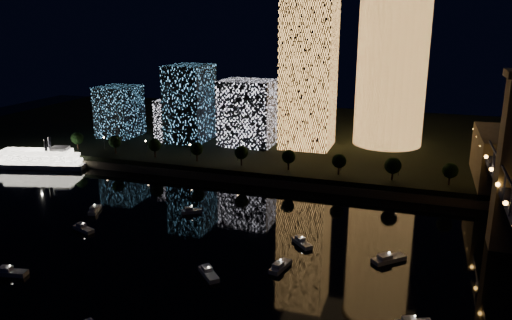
{
  "coord_description": "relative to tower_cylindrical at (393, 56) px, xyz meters",
  "views": [
    {
      "loc": [
        38.08,
        -96.74,
        62.42
      ],
      "look_at": [
        -12.65,
        55.0,
        17.6
      ],
      "focal_mm": 35.0,
      "sensor_mm": 36.0,
      "label": 1
    }
  ],
  "objects": [
    {
      "name": "tower_cylindrical",
      "position": [
        0.0,
        0.0,
        0.0
      ],
      "size": [
        34.0,
        34.0,
        83.38
      ],
      "color": "#FFAB51",
      "rests_on": "far_bank"
    },
    {
      "name": "riverboat",
      "position": [
        -145.55,
        -72.96,
        -43.27
      ],
      "size": [
        46.71,
        20.12,
        13.82
      ],
      "color": "silver",
      "rests_on": "ground"
    },
    {
      "name": "far_bank",
      "position": [
        -23.6,
        14.59,
        -44.31
      ],
      "size": [
        420.0,
        160.0,
        5.0
      ],
      "primitive_type": "cube",
      "color": "black",
      "rests_on": "ground"
    },
    {
      "name": "motorboats",
      "position": [
        -29.41,
        -136.82,
        -46.0
      ],
      "size": [
        110.87,
        72.66,
        2.78
      ],
      "color": "silver",
      "rests_on": "ground"
    },
    {
      "name": "midrise_blocks",
      "position": [
        -91.52,
        -22.67,
        -26.72
      ],
      "size": [
        90.12,
        25.1,
        36.99
      ],
      "color": "silver",
      "rests_on": "far_bank"
    },
    {
      "name": "ground",
      "position": [
        -23.6,
        -145.41,
        -46.81
      ],
      "size": [
        520.0,
        520.0,
        0.0
      ],
      "primitive_type": "plane",
      "color": "black",
      "rests_on": "ground"
    },
    {
      "name": "street_lamps",
      "position": [
        -57.6,
        -51.41,
        -37.79
      ],
      "size": [
        132.7,
        0.7,
        5.65
      ],
      "color": "black",
      "rests_on": "far_bank"
    },
    {
      "name": "seawall",
      "position": [
        -23.6,
        -63.41,
        -45.31
      ],
      "size": [
        420.0,
        6.0,
        3.0
      ],
      "primitive_type": "cube",
      "color": "#6B5E4C",
      "rests_on": "ground"
    },
    {
      "name": "tower_rectangular",
      "position": [
        -35.49,
        -16.75,
        -5.39
      ],
      "size": [
        22.89,
        22.89,
        72.84
      ],
      "primitive_type": "cube",
      "color": "#FFAB51",
      "rests_on": "far_bank"
    },
    {
      "name": "esplanade_trees",
      "position": [
        -50.43,
        -57.41,
        -36.35
      ],
      "size": [
        165.66,
        6.31,
        8.66
      ],
      "color": "black",
      "rests_on": "far_bank"
    }
  ]
}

